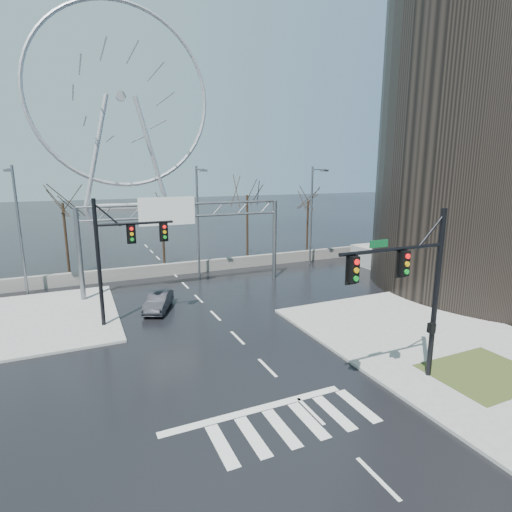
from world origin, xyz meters
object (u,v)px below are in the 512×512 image
signal_mast_near (415,282)px  ferris_wheel (121,104)px  car (158,301)px  sign_gantry (182,227)px  signal_mast_far (118,250)px

signal_mast_near → ferris_wheel: 101.29m
signal_mast_near → car: 17.49m
ferris_wheel → car: size_ratio=12.97×
sign_gantry → ferris_wheel: (5.38, 80.04, 20.95)m
signal_mast_near → ferris_wheel: size_ratio=0.16×
sign_gantry → ferris_wheel: 82.91m
ferris_wheel → car: 88.44m
signal_mast_far → sign_gantry: (5.49, 6.00, 0.35)m
sign_gantry → signal_mast_near: bearing=-73.8°
signal_mast_far → sign_gantry: signal_mast_far is taller
signal_mast_near → sign_gantry: (-5.52, 19.00, 0.31)m
ferris_wheel → car: ferris_wheel is taller
signal_mast_near → sign_gantry: 19.79m
car → signal_mast_far: bearing=-121.8°
sign_gantry → ferris_wheel: ferris_wheel is taller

